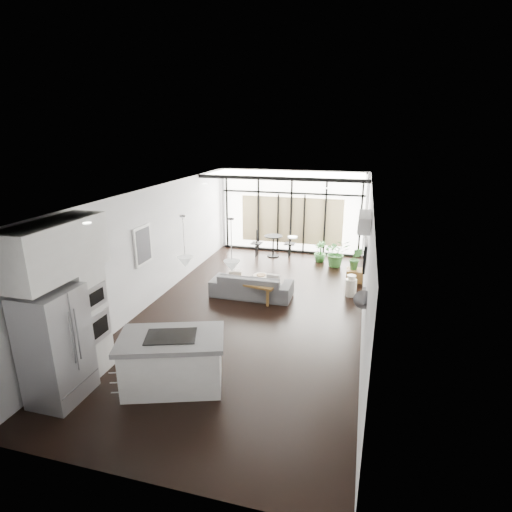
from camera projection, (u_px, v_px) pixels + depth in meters
The scene contains 28 objects.
floor at pixel (253, 310), 9.44m from camera, with size 5.00×10.00×0.00m, color black.
ceiling at pixel (252, 192), 8.59m from camera, with size 5.00×10.00×0.00m, color white.
wall_left at pixel (153, 246), 9.63m from camera, with size 0.02×10.00×2.80m, color white.
wall_right at pixel (367, 263), 8.39m from camera, with size 0.02×10.00×2.80m, color white.
wall_back at pixel (292, 212), 13.62m from camera, with size 5.00×0.02×2.80m, color white.
wall_front at pixel (132, 383), 4.41m from camera, with size 5.00×0.02×2.80m, color white.
glazing at pixel (291, 212), 13.50m from camera, with size 5.00×0.20×2.80m, color black.
skylight at pixel (287, 174), 12.28m from camera, with size 4.70×1.90×0.06m, color white.
neighbour_building at pixel (291, 221), 13.66m from camera, with size 3.50×0.02×1.60m, color #CDB283.
island at pixel (173, 361), 6.52m from camera, with size 1.68×0.99×0.92m, color white.
cooktop at pixel (171, 336), 6.38m from camera, with size 0.80×0.53×0.01m, color black.
fridge at pixel (56, 346), 6.11m from camera, with size 0.71×0.89×1.83m, color #9E9EA3.
appliance_column at pixel (82, 310), 6.72m from camera, with size 0.61×0.64×2.36m, color white.
upper_cabinets at pixel (56, 249), 6.03m from camera, with size 0.62×1.75×0.86m, color white.
pendant_left at pixel (185, 262), 6.49m from camera, with size 0.26×0.26×0.18m, color white.
pendant_right at pixel (232, 266), 6.29m from camera, with size 0.26×0.26×0.18m, color white.
sofa at pixel (252, 281), 10.12m from camera, with size 2.06×0.60×0.81m, color #505053.
console_bench at pixel (248, 291), 9.96m from camera, with size 1.43×0.36×0.46m, color brown.
pouf at pixel (261, 281), 10.72m from camera, with size 0.44×0.44×0.36m, color silver.
crate at pixel (354, 275), 11.20m from camera, with size 0.45×0.45×0.34m, color brown.
plant_tall at pixel (336, 256), 12.37m from camera, with size 0.79×0.87×0.68m, color #336D2E.
plant_med at pixel (320, 256), 12.83m from camera, with size 0.37×0.67×0.37m, color #336D2E.
plant_crate at pixel (355, 265), 11.11m from camera, with size 0.35×0.64×0.28m, color #336D2E.
milk_can at pixel (351, 285), 10.17m from camera, with size 0.28×0.28×0.56m, color silver.
bistro_set at pixel (273, 246), 13.33m from camera, with size 1.53×0.61×0.73m, color black.
tv at pixel (365, 254), 9.35m from camera, with size 0.05×1.10×0.65m, color black.
ac_unit at pixel (365, 222), 7.37m from camera, with size 0.22×0.90×0.30m, color white.
framed_art at pixel (143, 245), 9.12m from camera, with size 0.04×0.70×0.90m, color black.
Camera 1 is at (2.31, -8.29, 4.08)m, focal length 28.00 mm.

